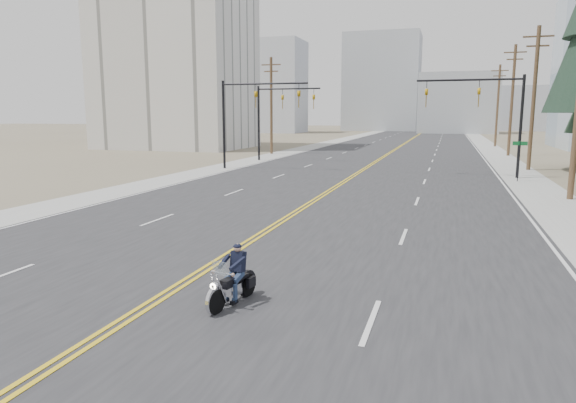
# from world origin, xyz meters

# --- Properties ---
(ground_plane) EXTENTS (400.00, 400.00, 0.00)m
(ground_plane) POSITION_xyz_m (0.00, 0.00, 0.00)
(ground_plane) COLOR #776D56
(ground_plane) RESTS_ON ground
(road) EXTENTS (20.00, 200.00, 0.01)m
(road) POSITION_xyz_m (0.00, 70.00, 0.01)
(road) COLOR #303033
(road) RESTS_ON ground
(sidewalk_left) EXTENTS (3.00, 200.00, 0.01)m
(sidewalk_left) POSITION_xyz_m (-11.50, 70.00, 0.01)
(sidewalk_left) COLOR #A5A5A0
(sidewalk_left) RESTS_ON ground
(sidewalk_right) EXTENTS (3.00, 200.00, 0.01)m
(sidewalk_right) POSITION_xyz_m (11.50, 70.00, 0.01)
(sidewalk_right) COLOR #A5A5A0
(sidewalk_right) RESTS_ON ground
(traffic_mast_left) EXTENTS (7.10, 0.26, 7.00)m
(traffic_mast_left) POSITION_xyz_m (-8.98, 32.00, 4.94)
(traffic_mast_left) COLOR black
(traffic_mast_left) RESTS_ON ground
(traffic_mast_right) EXTENTS (7.10, 0.26, 7.00)m
(traffic_mast_right) POSITION_xyz_m (8.98, 32.00, 4.94)
(traffic_mast_right) COLOR black
(traffic_mast_right) RESTS_ON ground
(traffic_mast_far) EXTENTS (6.10, 0.26, 7.00)m
(traffic_mast_far) POSITION_xyz_m (-9.31, 40.00, 4.87)
(traffic_mast_far) COLOR black
(traffic_mast_far) RESTS_ON ground
(street_sign) EXTENTS (0.90, 0.06, 2.62)m
(street_sign) POSITION_xyz_m (10.80, 30.00, 1.80)
(street_sign) COLOR black
(street_sign) RESTS_ON ground
(utility_pole_c) EXTENTS (2.20, 0.30, 11.00)m
(utility_pole_c) POSITION_xyz_m (12.50, 38.00, 5.73)
(utility_pole_c) COLOR brown
(utility_pole_c) RESTS_ON ground
(utility_pole_d) EXTENTS (2.20, 0.30, 11.50)m
(utility_pole_d) POSITION_xyz_m (12.50, 53.00, 5.98)
(utility_pole_d) COLOR brown
(utility_pole_d) RESTS_ON ground
(utility_pole_e) EXTENTS (2.20, 0.30, 11.00)m
(utility_pole_e) POSITION_xyz_m (12.50, 70.00, 5.73)
(utility_pole_e) COLOR brown
(utility_pole_e) RESTS_ON ground
(utility_pole_left) EXTENTS (2.20, 0.30, 10.50)m
(utility_pole_left) POSITION_xyz_m (-12.50, 48.00, 5.48)
(utility_pole_left) COLOR brown
(utility_pole_left) RESTS_ON ground
(apartment_block) EXTENTS (18.00, 14.00, 30.00)m
(apartment_block) POSITION_xyz_m (-28.00, 55.00, 15.00)
(apartment_block) COLOR silver
(apartment_block) RESTS_ON ground
(haze_bldg_a) EXTENTS (14.00, 12.00, 22.00)m
(haze_bldg_a) POSITION_xyz_m (-35.00, 115.00, 11.00)
(haze_bldg_a) COLOR #B7BCC6
(haze_bldg_a) RESTS_ON ground
(haze_bldg_b) EXTENTS (18.00, 14.00, 14.00)m
(haze_bldg_b) POSITION_xyz_m (8.00, 125.00, 7.00)
(haze_bldg_b) COLOR #ADB2B7
(haze_bldg_b) RESTS_ON ground
(haze_bldg_d) EXTENTS (20.00, 15.00, 26.00)m
(haze_bldg_d) POSITION_xyz_m (-12.00, 140.00, 13.00)
(haze_bldg_d) COLOR #ADB2B7
(haze_bldg_d) RESTS_ON ground
(haze_bldg_e) EXTENTS (14.00, 14.00, 12.00)m
(haze_bldg_e) POSITION_xyz_m (25.00, 150.00, 6.00)
(haze_bldg_e) COLOR #B7BCC6
(haze_bldg_e) RESTS_ON ground
(haze_bldg_f) EXTENTS (12.00, 12.00, 16.00)m
(haze_bldg_f) POSITION_xyz_m (-50.00, 130.00, 8.00)
(haze_bldg_f) COLOR #ADB2B7
(haze_bldg_f) RESTS_ON ground
(motorcyclist) EXTENTS (1.09, 1.90, 1.40)m
(motorcyclist) POSITION_xyz_m (1.80, 4.08, 0.70)
(motorcyclist) COLOR black
(motorcyclist) RESTS_ON ground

